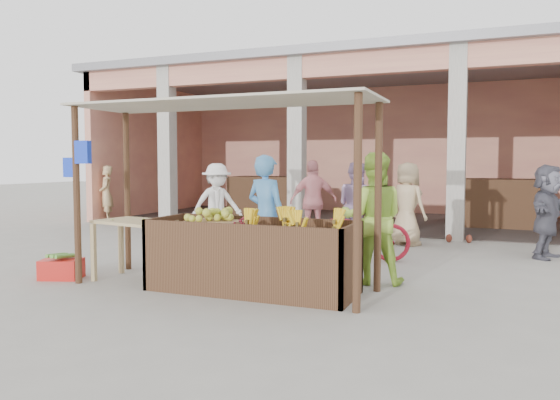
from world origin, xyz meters
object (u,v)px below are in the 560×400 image
at_px(red_crate, 61,269).
at_px(vendor_blue, 266,212).
at_px(side_table, 134,230).
at_px(vendor_green, 373,215).
at_px(motorcycle, 354,231).
at_px(fruit_stall, 252,260).

height_order(red_crate, vendor_blue, vendor_blue).
relative_size(side_table, vendor_green, 0.61).
distance_m(side_table, vendor_blue, 1.84).
bearing_deg(motorcycle, red_crate, 106.40).
xyz_separation_m(vendor_green, motorcycle, (-0.63, 1.44, -0.42)).
bearing_deg(motorcycle, side_table, 112.27).
relative_size(side_table, vendor_blue, 0.61).
height_order(fruit_stall, motorcycle, motorcycle).
distance_m(red_crate, motorcycle, 4.45).
bearing_deg(vendor_blue, red_crate, 41.02).
bearing_deg(red_crate, side_table, -0.26).
height_order(side_table, red_crate, side_table).
relative_size(vendor_green, motorcycle, 0.96).
distance_m(side_table, motorcycle, 3.48).
bearing_deg(red_crate, vendor_green, -0.88).
relative_size(vendor_blue, vendor_green, 1.00).
distance_m(fruit_stall, red_crate, 2.81).
bearing_deg(fruit_stall, side_table, 179.25).
height_order(vendor_blue, vendor_green, vendor_green).
xyz_separation_m(fruit_stall, vendor_blue, (-0.21, 0.94, 0.52)).
bearing_deg(red_crate, fruit_stall, -12.86).
bearing_deg(vendor_blue, motorcycle, -104.69).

